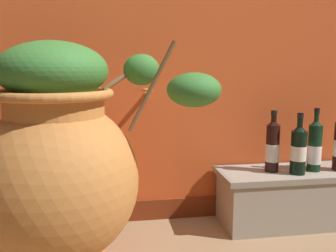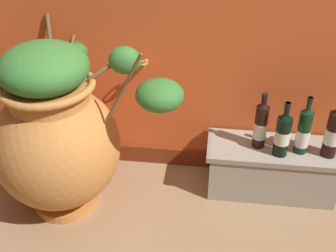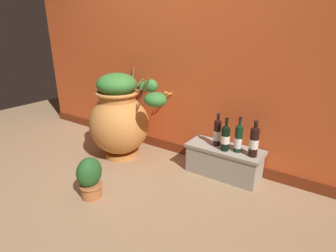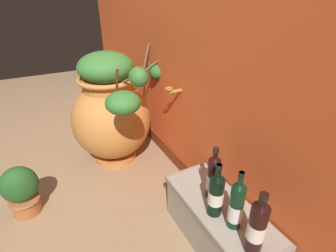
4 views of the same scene
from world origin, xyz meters
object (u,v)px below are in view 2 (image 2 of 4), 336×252
object	(u,v)px
terracotta_urn	(58,132)
wine_bottle_middle	(261,124)
wine_bottle_left	(304,131)
wine_bottle_right	(283,133)
wine_bottle_back	(333,131)

from	to	relation	value
terracotta_urn	wine_bottle_middle	bearing A→B (deg)	13.93
wine_bottle_left	wine_bottle_right	size ratio (longest dim) A/B	1.06
wine_bottle_right	wine_bottle_middle	bearing A→B (deg)	149.93
wine_bottle_left	wine_bottle_right	xyz separation A→B (m)	(-0.11, -0.04, -0.00)
terracotta_urn	wine_bottle_middle	distance (m)	1.08
wine_bottle_right	wine_bottle_back	size ratio (longest dim) A/B	0.95
terracotta_urn	wine_bottle_left	bearing A→B (deg)	10.36
wine_bottle_middle	wine_bottle_back	distance (m)	0.37
terracotta_urn	wine_bottle_back	size ratio (longest dim) A/B	2.97
terracotta_urn	wine_bottle_right	size ratio (longest dim) A/B	3.12
wine_bottle_middle	wine_bottle_left	bearing A→B (deg)	-6.94
wine_bottle_right	wine_bottle_left	bearing A→B (deg)	18.39
terracotta_urn	wine_bottle_right	world-z (taller)	terracotta_urn
wine_bottle_left	wine_bottle_middle	size ratio (longest dim) A/B	1.03
wine_bottle_back	terracotta_urn	bearing A→B (deg)	-171.20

